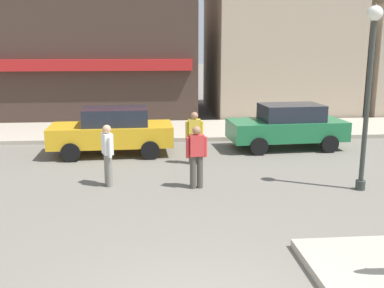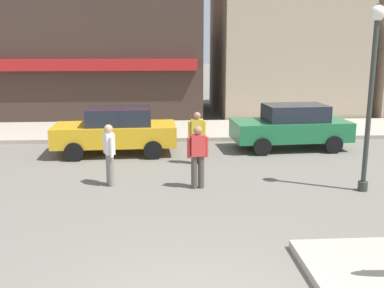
{
  "view_description": "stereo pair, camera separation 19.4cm",
  "coord_description": "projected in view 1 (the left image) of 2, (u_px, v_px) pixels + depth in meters",
  "views": [
    {
      "loc": [
        -0.47,
        -4.91,
        3.61
      ],
      "look_at": [
        0.36,
        4.5,
        1.5
      ],
      "focal_mm": 42.0,
      "sensor_mm": 36.0,
      "label": 1
    },
    {
      "loc": [
        -0.27,
        -4.92,
        3.61
      ],
      "look_at": [
        0.36,
        4.5,
        1.5
      ],
      "focal_mm": 42.0,
      "sensor_mm": 36.0,
      "label": 2
    }
  ],
  "objects": [
    {
      "name": "pedestrian_crossing_far",
      "position": [
        108.0,
        153.0,
        11.51
      ],
      "size": [
        0.34,
        0.54,
        1.61
      ],
      "color": "gray",
      "rests_on": "ground"
    },
    {
      "name": "lamp_post",
      "position": [
        370.0,
        72.0,
        10.74
      ],
      "size": [
        0.36,
        0.36,
        4.54
      ],
      "color": "#333833",
      "rests_on": "ground"
    },
    {
      "name": "building_corner_shop",
      "position": [
        76.0,
        41.0,
        23.11
      ],
      "size": [
        12.34,
        7.8,
        7.55
      ],
      "color": "#3D2D26",
      "rests_on": "ground"
    },
    {
      "name": "kerb_far",
      "position": [
        164.0,
        130.0,
        18.79
      ],
      "size": [
        80.0,
        4.0,
        0.15
      ],
      "primitive_type": "cube",
      "color": "#A89E8C",
      "rests_on": "ground"
    },
    {
      "name": "building_storefront_left_near",
      "position": [
        275.0,
        52.0,
        24.22
      ],
      "size": [
        7.08,
        7.3,
        6.39
      ],
      "color": "tan",
      "rests_on": "ground"
    },
    {
      "name": "parked_car_nearest",
      "position": [
        113.0,
        130.0,
        14.86
      ],
      "size": [
        4.06,
        1.99,
        1.56
      ],
      "color": "gold",
      "rests_on": "ground"
    },
    {
      "name": "pedestrian_kerb_side",
      "position": [
        196.0,
        155.0,
        11.32
      ],
      "size": [
        0.56,
        0.27,
        1.61
      ],
      "color": "#4C473D",
      "rests_on": "ground"
    },
    {
      "name": "parked_car_second",
      "position": [
        287.0,
        126.0,
        15.72
      ],
      "size": [
        4.1,
        2.07,
        1.56
      ],
      "color": "#1E6B3D",
      "rests_on": "ground"
    },
    {
      "name": "pedestrian_crossing_near",
      "position": [
        194.0,
        136.0,
        13.64
      ],
      "size": [
        0.55,
        0.22,
        1.61
      ],
      "color": "#4C473D",
      "rests_on": "ground"
    }
  ]
}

